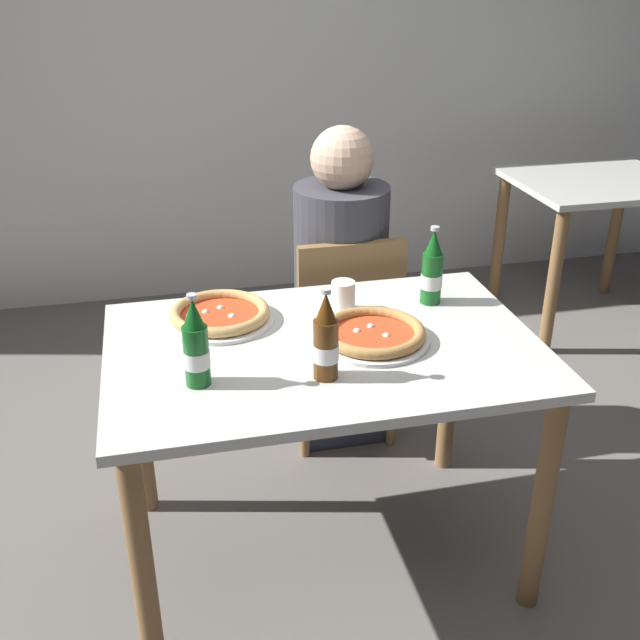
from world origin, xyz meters
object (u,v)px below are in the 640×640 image
object	(u,v)px
diner_seated	(340,296)
beer_bottle_left	(432,271)
beer_bottle_center	(196,347)
dining_table_main	(324,379)
beer_bottle_right	(326,341)
pizza_margherita_near	(373,334)
dining_table_background	(594,210)
paper_cup	(343,296)
pizza_marinara_far	(220,315)
chair_behind_table	(343,327)

from	to	relation	value
diner_seated	beer_bottle_left	size ratio (longest dim) A/B	4.89
beer_bottle_center	diner_seated	bearing A→B (deg)	54.22
dining_table_main	beer_bottle_right	distance (m)	0.28
pizza_margherita_near	beer_bottle_left	world-z (taller)	beer_bottle_left
dining_table_background	beer_bottle_left	size ratio (longest dim) A/B	3.24
paper_cup	beer_bottle_left	bearing A→B (deg)	0.04
pizza_marinara_far	dining_table_main	bearing A→B (deg)	-38.10
dining_table_background	paper_cup	xyz separation A→B (m)	(-1.57, -1.16, 0.21)
dining_table_main	chair_behind_table	bearing A→B (deg)	70.39
paper_cup	beer_bottle_right	bearing A→B (deg)	-110.82
paper_cup	dining_table_main	bearing A→B (deg)	-118.12
beer_bottle_left	beer_bottle_right	distance (m)	0.56
beer_bottle_left	beer_bottle_center	distance (m)	0.81
pizza_marinara_far	paper_cup	size ratio (longest dim) A/B	3.37
pizza_margherita_near	pizza_marinara_far	distance (m)	0.46
pizza_marinara_far	beer_bottle_right	world-z (taller)	beer_bottle_right
pizza_marinara_far	beer_bottle_center	world-z (taller)	beer_bottle_center
dining_table_main	chair_behind_table	world-z (taller)	chair_behind_table
dining_table_main	paper_cup	distance (m)	0.28
chair_behind_table	dining_table_background	distance (m)	1.64
pizza_marinara_far	beer_bottle_right	xyz separation A→B (m)	(0.23, -0.39, 0.08)
dining_table_main	pizza_margherita_near	distance (m)	0.19
diner_seated	paper_cup	distance (m)	0.52
dining_table_background	beer_bottle_center	distance (m)	2.54
diner_seated	beer_bottle_left	xyz separation A→B (m)	(0.17, -0.46, 0.27)
diner_seated	pizza_margherita_near	size ratio (longest dim) A/B	3.78
dining_table_main	beer_bottle_center	xyz separation A→B (m)	(-0.36, -0.14, 0.22)
chair_behind_table	pizza_margherita_near	distance (m)	0.69
chair_behind_table	paper_cup	size ratio (longest dim) A/B	8.95
diner_seated	beer_bottle_right	world-z (taller)	diner_seated
pizza_margherita_near	beer_bottle_center	bearing A→B (deg)	-165.72
pizza_margherita_near	paper_cup	size ratio (longest dim) A/B	3.36
chair_behind_table	beer_bottle_right	xyz separation A→B (m)	(-0.25, -0.79, 0.37)
dining_table_main	beer_bottle_right	bearing A→B (deg)	-101.80
beer_bottle_left	beer_bottle_right	world-z (taller)	same
beer_bottle_left	beer_bottle_center	xyz separation A→B (m)	(-0.74, -0.33, 0.00)
chair_behind_table	diner_seated	xyz separation A→B (m)	(0.00, 0.05, 0.10)
diner_seated	pizza_margherita_near	distance (m)	0.70
dining_table_background	pizza_marinara_far	xyz separation A→B (m)	(-1.94, -1.15, 0.18)
dining_table_background	beer_bottle_left	xyz separation A→B (m)	(-1.29, -1.16, 0.26)
dining_table_main	chair_behind_table	distance (m)	0.67
beer_bottle_center	paper_cup	world-z (taller)	beer_bottle_center
dining_table_background	beer_bottle_right	distance (m)	2.31
beer_bottle_left	dining_table_background	bearing A→B (deg)	41.85
pizza_margherita_near	beer_bottle_right	distance (m)	0.25
pizza_marinara_far	beer_bottle_center	size ratio (longest dim) A/B	1.29
dining_table_main	pizza_marinara_far	distance (m)	0.36
beer_bottle_right	paper_cup	size ratio (longest dim) A/B	2.60
pizza_margherita_near	beer_bottle_right	world-z (taller)	beer_bottle_right
beer_bottle_left	paper_cup	distance (m)	0.29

